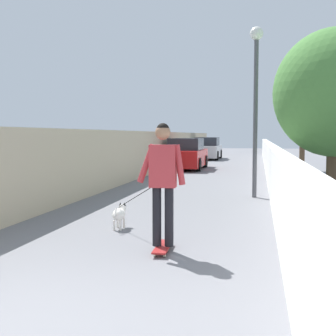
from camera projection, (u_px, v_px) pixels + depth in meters
name	position (u px, v px, depth m)	size (l,w,h in m)	color
ground_plane	(203.00, 178.00, 17.52)	(80.00, 80.00, 0.00)	slate
wall_left	(126.00, 156.00, 16.01)	(48.00, 0.30, 1.86)	tan
fence_right	(272.00, 165.00, 15.01)	(48.00, 0.30, 1.35)	white
tree_right_near	(303.00, 103.00, 21.33)	(2.09, 2.09, 4.38)	brown
tree_right_mid	(335.00, 93.00, 10.21)	(2.82, 2.82, 4.15)	brown
lamp_post	(256.00, 82.00, 11.90)	(0.36, 0.36, 4.58)	#4C4C51
skateboard	(163.00, 247.00, 6.49)	(0.81, 0.24, 0.08)	maroon
person_skateboarder	(163.00, 174.00, 6.41)	(0.24, 0.71, 1.79)	black
dog	(120.00, 214.00, 8.06)	(1.70, 1.24, 1.06)	white
car_near	(186.00, 155.00, 22.12)	(4.20, 1.80, 1.54)	#B71414
car_far	(207.00, 149.00, 31.22)	(4.38, 1.80, 1.54)	silver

